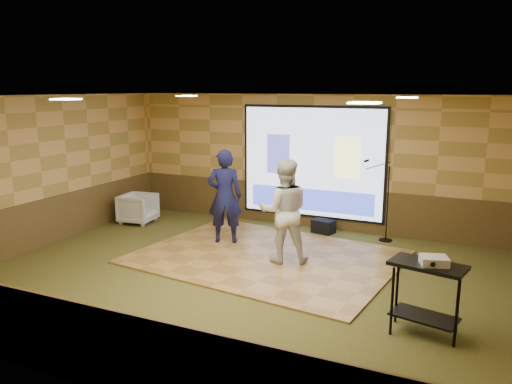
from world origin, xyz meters
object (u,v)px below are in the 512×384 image
at_px(projector, 434,261).
at_px(mic_stand, 384,217).
at_px(projector_screen, 312,164).
at_px(banquet_chair, 138,208).
at_px(av_table, 426,285).
at_px(dance_floor, 267,257).
at_px(duffel_bag, 323,226).
at_px(player_right, 284,211).
at_px(player_left, 225,196).

height_order(projector, mic_stand, mic_stand).
bearing_deg(projector_screen, banquet_chair, -160.90).
distance_m(mic_stand, banquet_chair, 5.61).
distance_m(projector_screen, av_table, 5.21).
xyz_separation_m(projector, banquet_chair, (-6.83, 2.93, -0.67)).
bearing_deg(banquet_chair, dance_floor, -112.17).
relative_size(dance_floor, banquet_chair, 6.07).
bearing_deg(mic_stand, duffel_bag, 165.01).
bearing_deg(projector_screen, mic_stand, -10.90).
xyz_separation_m(dance_floor, av_table, (3.03, -1.88, 0.66)).
bearing_deg(player_right, projector, 121.95).
distance_m(dance_floor, player_right, 1.04).
bearing_deg(banquet_chair, projector_screen, -77.80).
xyz_separation_m(player_right, av_table, (2.64, -1.76, -0.30)).
distance_m(dance_floor, player_left, 1.56).
height_order(player_left, mic_stand, player_left).
relative_size(projector_screen, player_left, 1.74).
xyz_separation_m(banquet_chair, duffel_bag, (4.22, 1.01, -0.20)).
height_order(dance_floor, projector, projector).
relative_size(projector_screen, av_table, 3.45).
height_order(av_table, duffel_bag, av_table).
bearing_deg(banquet_chair, projector, -120.10).
xyz_separation_m(player_left, duffel_bag, (1.61, 1.56, -0.84)).
xyz_separation_m(av_table, projector, (0.07, -0.02, 0.34)).
bearing_deg(player_left, projector, 127.45).
height_order(projector_screen, player_left, projector_screen).
relative_size(player_left, banquet_chair, 2.49).
distance_m(dance_floor, banquet_chair, 3.88).
bearing_deg(player_left, player_right, 135.31).
bearing_deg(av_table, dance_floor, 148.11).
bearing_deg(mic_stand, projector_screen, 154.89).
bearing_deg(player_left, mic_stand, -175.27).
xyz_separation_m(projector_screen, av_table, (2.93, -4.23, -0.80)).
bearing_deg(player_left, av_table, 127.29).
bearing_deg(duffel_bag, av_table, -57.03).
height_order(player_right, projector, player_right).
xyz_separation_m(projector, duffel_bag, (-2.61, 3.94, -0.87)).
bearing_deg(projector, mic_stand, 90.72).
bearing_deg(mic_stand, av_table, -86.61).
distance_m(player_left, mic_stand, 3.34).
bearing_deg(av_table, player_right, 146.32).
bearing_deg(projector, duffel_bag, 105.82).
relative_size(projector_screen, dance_floor, 0.71).
bearing_deg(av_table, projector, -19.43).
distance_m(projector, banquet_chair, 7.46).
xyz_separation_m(player_right, projector, (2.71, -1.78, 0.04)).
distance_m(av_table, mic_stand, 4.09).
xyz_separation_m(player_right, duffel_bag, (0.10, 2.16, -0.83)).
distance_m(projector_screen, dance_floor, 2.76).
height_order(projector_screen, av_table, projector_screen).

